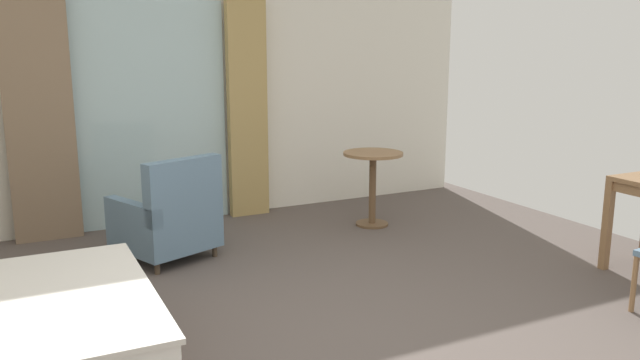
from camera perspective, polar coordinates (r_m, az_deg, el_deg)
The scene contains 7 objects.
ground at distance 4.03m, azimuth 1.90°, elevation -15.22°, with size 6.98×7.18×0.10m, color #564C47.
wall_back at distance 6.71m, azimuth -11.86°, elevation 7.25°, with size 6.58×0.12×2.53m, color white.
balcony_glass_door at distance 6.56m, azimuth -15.07°, elevation 5.65°, with size 1.56×0.02×2.23m, color silver.
curtain_panel_left at distance 6.33m, azimuth -23.80°, elevation 5.08°, with size 0.59×0.10×2.28m, color #897056.
curtain_panel_right at distance 6.73m, azimuth -6.52°, elevation 6.37°, with size 0.41×0.10×2.28m, color tan.
armchair_by_window at distance 5.54m, azimuth -13.37°, elevation -3.45°, with size 0.91×0.92×0.90m.
round_cafe_table at distance 6.38m, azimuth 4.74°, elevation 0.68°, with size 0.59×0.59×0.75m.
Camera 1 is at (-1.73, -3.14, 1.79)m, focal length 35.79 mm.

